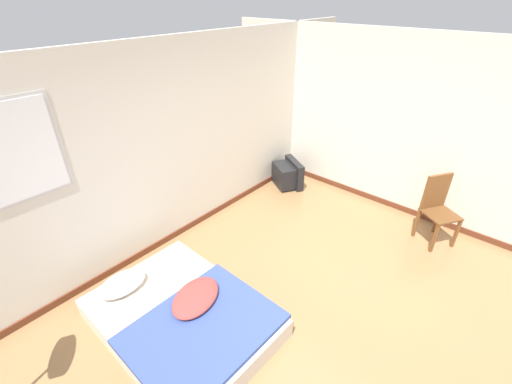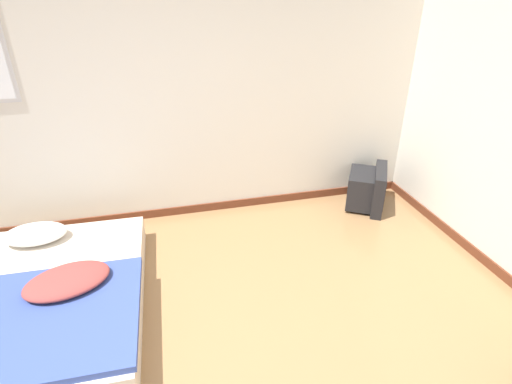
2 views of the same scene
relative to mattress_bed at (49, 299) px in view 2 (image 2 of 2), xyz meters
The scene contains 3 objects.
wall_back 1.92m from the mattress_bed, 58.55° to the left, with size 8.05×0.08×2.60m.
mattress_bed is the anchor object (origin of this frame).
crt_tv 3.26m from the mattress_bed, 16.93° to the left, with size 0.60×0.65×0.46m.
Camera 2 is at (0.13, -1.40, 2.23)m, focal length 28.00 mm.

